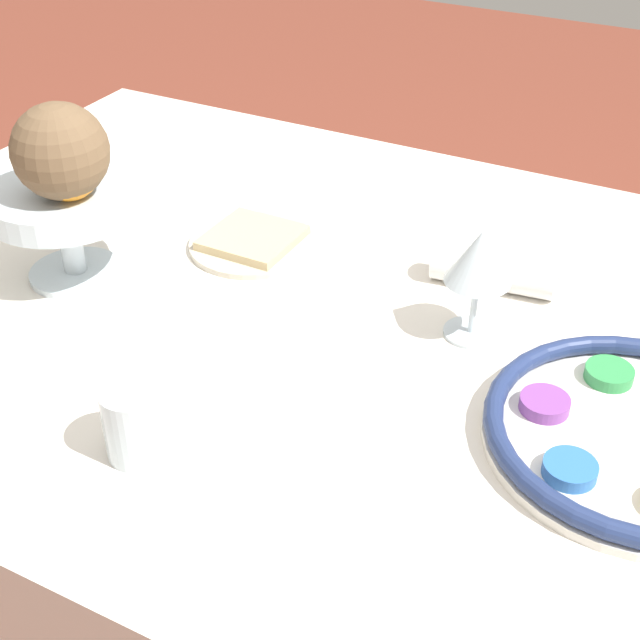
{
  "coord_description": "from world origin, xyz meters",
  "views": [
    {
      "loc": [
        -0.29,
        0.79,
        1.36
      ],
      "look_at": [
        0.08,
        0.08,
        0.81
      ],
      "focal_mm": 50.0,
      "sensor_mm": 36.0,
      "label": 1
    }
  ],
  "objects_px": {
    "wine_glass": "(479,260)",
    "napkin_roll": "(494,271)",
    "fruit_stand": "(65,209)",
    "seder_plate": "(639,434)",
    "coconut": "(60,151)",
    "bread_plate": "(253,242)",
    "orange_fruit": "(66,166)",
    "cup_near": "(135,422)"
  },
  "relations": [
    {
      "from": "seder_plate",
      "to": "cup_near",
      "type": "relative_size",
      "value": 3.92
    },
    {
      "from": "fruit_stand",
      "to": "orange_fruit",
      "type": "bearing_deg",
      "value": 153.69
    },
    {
      "from": "orange_fruit",
      "to": "cup_near",
      "type": "xyz_separation_m",
      "value": [
        -0.24,
        0.21,
        -0.12
      ]
    },
    {
      "from": "fruit_stand",
      "to": "coconut",
      "type": "bearing_deg",
      "value": 151.11
    },
    {
      "from": "bread_plate",
      "to": "fruit_stand",
      "type": "bearing_deg",
      "value": 45.53
    },
    {
      "from": "wine_glass",
      "to": "coconut",
      "type": "xyz_separation_m",
      "value": [
        0.47,
        0.12,
        0.08
      ]
    },
    {
      "from": "orange_fruit",
      "to": "napkin_roll",
      "type": "xyz_separation_m",
      "value": [
        -0.45,
        -0.23,
        -0.14
      ]
    },
    {
      "from": "wine_glass",
      "to": "orange_fruit",
      "type": "distance_m",
      "value": 0.48
    },
    {
      "from": "napkin_roll",
      "to": "cup_near",
      "type": "height_order",
      "value": "cup_near"
    },
    {
      "from": "seder_plate",
      "to": "orange_fruit",
      "type": "relative_size",
      "value": 3.74
    },
    {
      "from": "coconut",
      "to": "bread_plate",
      "type": "relative_size",
      "value": 0.66
    },
    {
      "from": "bread_plate",
      "to": "cup_near",
      "type": "xyz_separation_m",
      "value": [
        -0.11,
        0.39,
        0.03
      ]
    },
    {
      "from": "coconut",
      "to": "orange_fruit",
      "type": "bearing_deg",
      "value": 162.18
    },
    {
      "from": "wine_glass",
      "to": "fruit_stand",
      "type": "xyz_separation_m",
      "value": [
        0.49,
        0.11,
        -0.0
      ]
    },
    {
      "from": "wine_glass",
      "to": "coconut",
      "type": "relative_size",
      "value": 1.2
    },
    {
      "from": "coconut",
      "to": "bread_plate",
      "type": "height_order",
      "value": "coconut"
    },
    {
      "from": "coconut",
      "to": "cup_near",
      "type": "distance_m",
      "value": 0.36
    },
    {
      "from": "seder_plate",
      "to": "bread_plate",
      "type": "relative_size",
      "value": 1.76
    },
    {
      "from": "orange_fruit",
      "to": "seder_plate",
      "type": "bearing_deg",
      "value": -178.35
    },
    {
      "from": "orange_fruit",
      "to": "napkin_roll",
      "type": "relative_size",
      "value": 0.51
    },
    {
      "from": "wine_glass",
      "to": "napkin_roll",
      "type": "bearing_deg",
      "value": -84.16
    },
    {
      "from": "wine_glass",
      "to": "napkin_roll",
      "type": "relative_size",
      "value": 0.86
    },
    {
      "from": "napkin_roll",
      "to": "coconut",
      "type": "bearing_deg",
      "value": 26.65
    },
    {
      "from": "cup_near",
      "to": "fruit_stand",
      "type": "bearing_deg",
      "value": -39.99
    },
    {
      "from": "fruit_stand",
      "to": "orange_fruit",
      "type": "height_order",
      "value": "orange_fruit"
    },
    {
      "from": "cup_near",
      "to": "bread_plate",
      "type": "bearing_deg",
      "value": -74.63
    },
    {
      "from": "fruit_stand",
      "to": "coconut",
      "type": "xyz_separation_m",
      "value": [
        -0.02,
        0.01,
        0.08
      ]
    },
    {
      "from": "seder_plate",
      "to": "cup_near",
      "type": "distance_m",
      "value": 0.48
    },
    {
      "from": "bread_plate",
      "to": "napkin_roll",
      "type": "xyz_separation_m",
      "value": [
        -0.31,
        -0.05,
        0.01
      ]
    },
    {
      "from": "bread_plate",
      "to": "napkin_roll",
      "type": "relative_size",
      "value": 1.09
    },
    {
      "from": "seder_plate",
      "to": "bread_plate",
      "type": "height_order",
      "value": "seder_plate"
    },
    {
      "from": "wine_glass",
      "to": "napkin_roll",
      "type": "xyz_separation_m",
      "value": [
        0.01,
        -0.11,
        -0.08
      ]
    },
    {
      "from": "seder_plate",
      "to": "orange_fruit",
      "type": "height_order",
      "value": "orange_fruit"
    },
    {
      "from": "bread_plate",
      "to": "wine_glass",
      "type": "bearing_deg",
      "value": 170.37
    },
    {
      "from": "wine_glass",
      "to": "cup_near",
      "type": "xyz_separation_m",
      "value": [
        0.22,
        0.33,
        -0.06
      ]
    },
    {
      "from": "wine_glass",
      "to": "fruit_stand",
      "type": "bearing_deg",
      "value": 12.66
    },
    {
      "from": "cup_near",
      "to": "seder_plate",
      "type": "bearing_deg",
      "value": -151.48
    },
    {
      "from": "coconut",
      "to": "wine_glass",
      "type": "bearing_deg",
      "value": -165.45
    },
    {
      "from": "seder_plate",
      "to": "fruit_stand",
      "type": "distance_m",
      "value": 0.7
    },
    {
      "from": "seder_plate",
      "to": "fruit_stand",
      "type": "bearing_deg",
      "value": 0.44
    },
    {
      "from": "fruit_stand",
      "to": "napkin_roll",
      "type": "xyz_separation_m",
      "value": [
        -0.48,
        -0.22,
        -0.07
      ]
    },
    {
      "from": "wine_glass",
      "to": "cup_near",
      "type": "bearing_deg",
      "value": 56.93
    }
  ]
}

